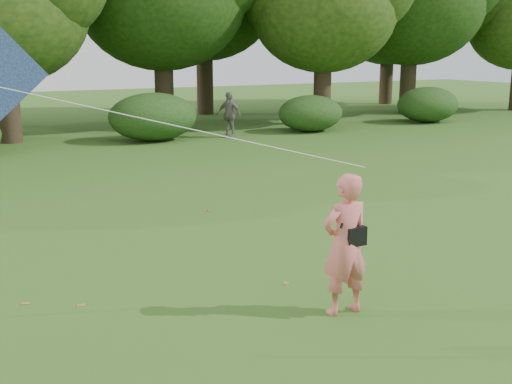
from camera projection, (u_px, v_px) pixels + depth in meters
name	position (u px, v px, depth m)	size (l,w,h in m)	color
ground	(389.00, 325.00, 8.48)	(100.00, 100.00, 0.00)	#265114
man_kite_flyer	(345.00, 245.00, 8.65)	(0.72, 0.47, 1.96)	#E56D6C
bystander_right	(229.00, 115.00, 25.98)	(1.08, 0.45, 1.85)	slate
crossbody_bag	(354.00, 235.00, 8.65)	(0.43, 0.20, 0.74)	black
tree_line	(81.00, 0.00, 27.70)	(54.70, 15.30, 9.48)	#3A2D1E
shrub_band	(57.00, 125.00, 23.10)	(39.15, 3.22, 1.88)	#264919
fallen_leaves	(194.00, 287.00, 9.79)	(10.97, 9.94, 0.01)	olive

